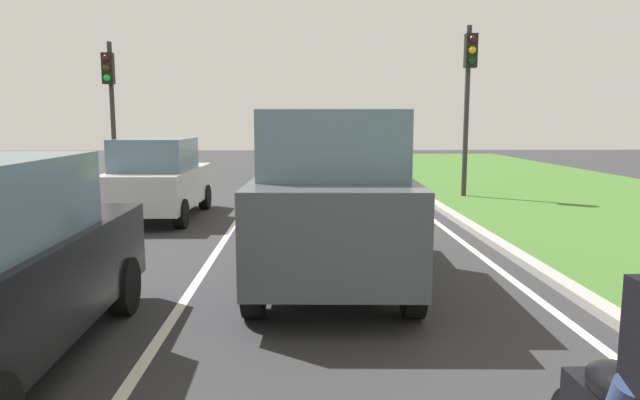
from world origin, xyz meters
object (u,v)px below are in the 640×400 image
traffic_light_near_right (469,82)px  traffic_light_overhead_left (110,93)px  car_suv_ahead (332,195)px  car_hatchback_far (158,179)px

traffic_light_near_right → traffic_light_overhead_left: size_ratio=1.06×
car_suv_ahead → traffic_light_near_right: (4.16, 8.03, 2.04)m
traffic_light_near_right → traffic_light_overhead_left: (-10.26, 1.60, -0.22)m
car_suv_ahead → traffic_light_overhead_left: size_ratio=1.02×
car_hatchback_far → traffic_light_overhead_left: bearing=119.5°
car_hatchback_far → traffic_light_overhead_left: (-2.51, 4.64, 2.10)m
car_suv_ahead → car_hatchback_far: size_ratio=1.23×
traffic_light_overhead_left → traffic_light_near_right: bearing=-8.9°
car_hatchback_far → traffic_light_near_right: bearing=22.5°
car_suv_ahead → traffic_light_near_right: traffic_light_near_right is taller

